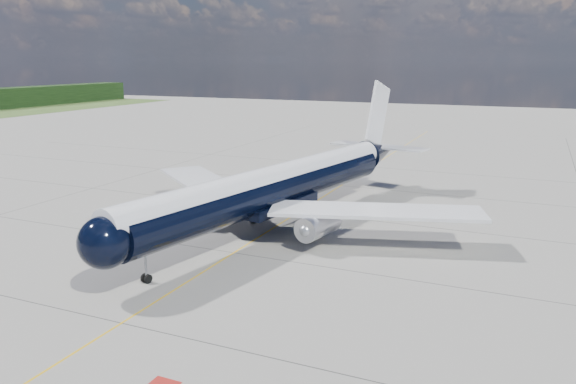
# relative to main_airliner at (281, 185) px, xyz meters

# --- Properties ---
(ground) EXTENTS (320.00, 320.00, 0.00)m
(ground) POSITION_rel_main_airliner_xyz_m (-0.60, 11.10, -4.42)
(ground) COLOR gray
(ground) RESTS_ON ground
(taxiway_centerline) EXTENTS (0.16, 160.00, 0.01)m
(taxiway_centerline) POSITION_rel_main_airliner_xyz_m (-0.60, 6.10, -4.42)
(taxiway_centerline) COLOR #DFA80B
(taxiway_centerline) RESTS_ON ground
(main_airliner) EXTENTS (39.81, 49.03, 14.25)m
(main_airliner) POSITION_rel_main_airliner_xyz_m (0.00, 0.00, 0.00)
(main_airliner) COLOR black
(main_airliner) RESTS_ON ground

